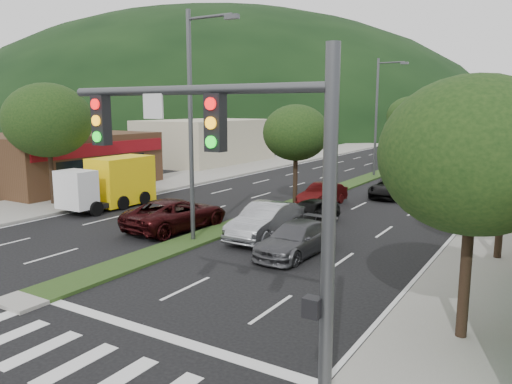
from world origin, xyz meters
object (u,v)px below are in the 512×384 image
Objects in this scene: tree_med_near at (296,133)px; tree_l_a at (48,120)px; motorhome at (445,156)px; sedan_silver at (266,221)px; streetlight_mid at (379,112)px; streetlight_near at (194,116)px; tree_r_b at (508,132)px; car_queue_b at (296,239)px; suv_maroon at (176,214)px; car_queue_d at (391,188)px; tree_r_a at (474,156)px; car_queue_a at (310,212)px; tree_med_far at (410,116)px; car_queue_c at (322,194)px; traffic_signal at (248,182)px; box_truck at (112,184)px.

tree_l_a reaches higher than tree_med_near.
sedan_silver is at bearing -90.42° from motorhome.
streetlight_mid is at bearing 89.22° from tree_med_near.
tree_l_a is at bearing 171.05° from streetlight_near.
tree_r_b is 9.03m from car_queue_b.
tree_l_a is 11.30m from suv_maroon.
sedan_silver is 1.04× the size of car_queue_d.
tree_r_a is at bearing -49.40° from tree_med_near.
tree_l_a is 30.59m from motorhome.
streetlight_near reaches higher than car_queue_a.
tree_med_far reaches higher than car_queue_c.
streetlight_near is at bearing -89.67° from tree_med_far.
motorhome is at bearing 71.57° from tree_med_near.
tree_l_a is 18.00m from car_queue_b.
box_truck is (-18.03, 13.13, -3.24)m from traffic_signal.
box_truck is (-12.12, -2.02, 0.73)m from car_queue_a.
motorhome is at bearing 106.10° from tree_r_b.
tree_r_b reaches higher than motorhome.
traffic_signal is 1.15× the size of box_truck.
tree_med_near is 4.11m from car_queue_c.
car_queue_b is at bearing 166.56° from box_truck.
sedan_silver is (-9.51, -1.77, -4.23)m from tree_r_b.
box_truck is (-10.50, -7.14, 0.73)m from car_queue_c.
streetlight_mid is at bearing 61.08° from tree_l_a.
car_queue_d is at bearing -108.63° from suv_maroon.
car_queue_c is at bearing -97.56° from motorhome.
box_truck reaches higher than car_queue_c.
tree_med_far is 1.14× the size of box_truck.
car_queue_c is 16.34m from motorhome.
tree_med_far reaches higher than tree_r_a.
motorhome is (14.50, 22.93, 0.50)m from box_truck.
tree_r_a is 8.00m from tree_r_b.
car_queue_b is 1.11× the size of car_queue_c.
car_queue_d is at bearing 53.23° from tree_med_near.
streetlight_mid reaches higher than car_queue_d.
motorhome is (2.38, 20.90, 1.23)m from car_queue_a.
tree_r_b is 1.52× the size of car_queue_b.
tree_r_a is 22.59m from box_truck.
tree_r_a is 1.35× the size of sedan_silver.
suv_maroon is (-2.11, -8.65, -3.65)m from tree_med_near.
tree_med_near is (-12.00, 6.00, -0.61)m from tree_r_b.
sedan_silver is at bearing -85.79° from tree_med_far.
box_truck is at bearing -115.66° from motorhome.
traffic_signal reaches higher than car_queue_d.
tree_r_b is 1.69× the size of car_queue_c.
tree_r_b is 1.24× the size of suv_maroon.
tree_r_b reaches higher than box_truck.
streetlight_mid reaches higher than tree_l_a.
suv_maroon reaches higher than car_queue_d.
tree_l_a is at bearing 1.78° from suv_maroon.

